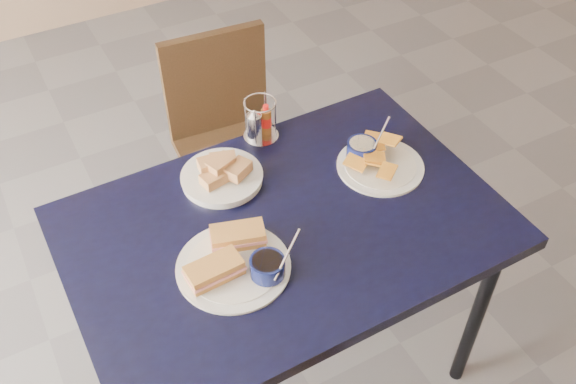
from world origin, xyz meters
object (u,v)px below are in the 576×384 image
dining_table (285,239)px  condiment_caddy (259,123)px  sandwich_plate (236,260)px  plantain_plate (373,159)px  bread_basket (222,174)px  chair_far (225,128)px

dining_table → condiment_caddy: (0.10, 0.36, 0.12)m
sandwich_plate → plantain_plate: 0.55m
plantain_plate → bread_basket: 0.45m
bread_basket → condiment_caddy: 0.23m
chair_far → plantain_plate: size_ratio=3.25×
chair_far → plantain_plate: 0.76m
dining_table → bread_basket: 0.27m
chair_far → sandwich_plate: size_ratio=2.70×
sandwich_plate → condiment_caddy: 0.52m
bread_basket → condiment_caddy: condiment_caddy is taller
dining_table → plantain_plate: plantain_plate is taller
sandwich_plate → condiment_caddy: bearing=56.9°
chair_far → plantain_plate: (0.20, -0.67, 0.29)m
sandwich_plate → plantain_plate: (0.52, 0.16, -0.00)m
chair_far → condiment_caddy: condiment_caddy is taller
condiment_caddy → bread_basket: bearing=-145.6°
dining_table → plantain_plate: (0.34, 0.09, 0.09)m
sandwich_plate → bread_basket: 0.32m
dining_table → bread_basket: (-0.08, 0.24, 0.09)m
sandwich_plate → bread_basket: bearing=72.3°
dining_table → chair_far: size_ratio=1.41×
dining_table → chair_far: 0.80m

